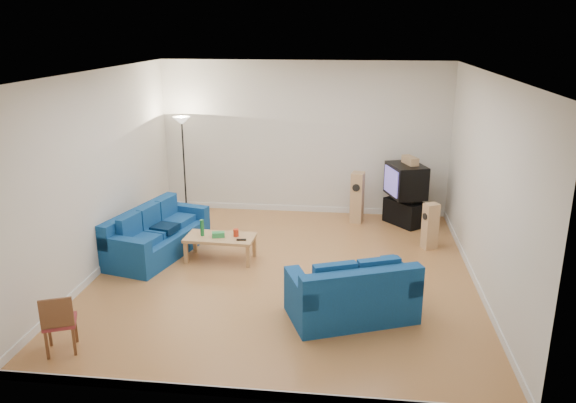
# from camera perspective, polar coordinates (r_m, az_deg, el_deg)

# --- Properties ---
(room) EXTENTS (6.01, 6.51, 3.21)m
(room) POSITION_cam_1_polar(r_m,az_deg,el_deg) (8.67, -0.31, 2.02)
(room) COLOR #975C2E
(room) RESTS_ON ground
(sofa_three_seat) EXTENTS (1.39, 2.25, 0.81)m
(sofa_three_seat) POSITION_cam_1_polar(r_m,az_deg,el_deg) (10.13, -13.29, -3.58)
(sofa_three_seat) COLOR navy
(sofa_three_seat) RESTS_ON ground
(sofa_loveseat) EXTENTS (1.89, 1.48, 0.83)m
(sofa_loveseat) POSITION_cam_1_polar(r_m,az_deg,el_deg) (7.79, 6.60, -9.64)
(sofa_loveseat) COLOR navy
(sofa_loveseat) RESTS_ON ground
(coffee_table) EXTENTS (1.20, 0.63, 0.43)m
(coffee_table) POSITION_cam_1_polar(r_m,az_deg,el_deg) (9.65, -6.90, -3.84)
(coffee_table) COLOR tan
(coffee_table) RESTS_ON ground
(bottle) EXTENTS (0.08, 0.08, 0.28)m
(bottle) POSITION_cam_1_polar(r_m,az_deg,el_deg) (9.66, -8.72, -2.65)
(bottle) COLOR #197233
(bottle) RESTS_ON coffee_table
(tissue_box) EXTENTS (0.23, 0.16, 0.09)m
(tissue_box) POSITION_cam_1_polar(r_m,az_deg,el_deg) (9.59, -7.09, -3.36)
(tissue_box) COLOR green
(tissue_box) RESTS_ON coffee_table
(red_canister) EXTENTS (0.11, 0.11, 0.13)m
(red_canister) POSITION_cam_1_polar(r_m,az_deg,el_deg) (9.58, -5.31, -3.18)
(red_canister) COLOR red
(red_canister) RESTS_ON coffee_table
(remote) EXTENTS (0.17, 0.07, 0.02)m
(remote) POSITION_cam_1_polar(r_m,az_deg,el_deg) (9.41, -4.76, -3.89)
(remote) COLOR black
(remote) RESTS_ON coffee_table
(tv_stand) EXTENTS (0.87, 0.92, 0.50)m
(tv_stand) POSITION_cam_1_polar(r_m,az_deg,el_deg) (11.59, 11.77, -1.08)
(tv_stand) COLOR black
(tv_stand) RESTS_ON ground
(av_receiver) EXTENTS (0.54, 0.54, 0.10)m
(av_receiver) POSITION_cam_1_polar(r_m,az_deg,el_deg) (11.46, 12.15, 0.26)
(av_receiver) COLOR black
(av_receiver) RESTS_ON tv_stand
(television) EXTENTS (0.84, 0.98, 0.65)m
(television) POSITION_cam_1_polar(r_m,az_deg,el_deg) (11.39, 11.87, 2.12)
(television) COLOR black
(television) RESTS_ON av_receiver
(centre_speaker) EXTENTS (0.32, 0.46, 0.15)m
(centre_speaker) POSITION_cam_1_polar(r_m,az_deg,el_deg) (11.35, 12.30, 4.10)
(centre_speaker) COLOR tan
(centre_speaker) RESTS_ON television
(speaker_left) EXTENTS (0.29, 0.35, 1.04)m
(speaker_left) POSITION_cam_1_polar(r_m,az_deg,el_deg) (11.49, 7.04, 0.42)
(speaker_left) COLOR tan
(speaker_left) RESTS_ON ground
(speaker_right) EXTENTS (0.31, 0.29, 0.84)m
(speaker_right) POSITION_cam_1_polar(r_m,az_deg,el_deg) (10.37, 14.24, -2.44)
(speaker_right) COLOR tan
(speaker_right) RESTS_ON ground
(floor_lamp) EXTENTS (0.36, 0.36, 2.10)m
(floor_lamp) POSITION_cam_1_polar(r_m,az_deg,el_deg) (11.73, -10.68, 6.70)
(floor_lamp) COLOR black
(floor_lamp) RESTS_ON ground
(dining_chair) EXTENTS (0.49, 0.49, 0.79)m
(dining_chair) POSITION_cam_1_polar(r_m,az_deg,el_deg) (7.46, -22.26, -11.16)
(dining_chair) COLOR brown
(dining_chair) RESTS_ON ground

